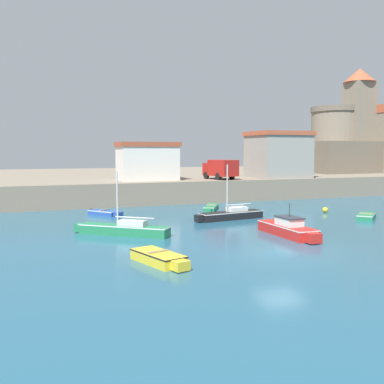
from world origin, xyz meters
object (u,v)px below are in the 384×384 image
dinghy_blue_3 (105,212)px  harbor_shed_near_wharf (278,154)px  dinghy_green_2 (367,216)px  fortress (336,149)px  motorboat_red_5 (288,229)px  sailboat_green_1 (123,229)px  harbor_shed_mid_row (147,161)px  church (376,137)px  mooring_buoy (325,210)px  dinghy_green_6 (211,207)px  sailboat_black_0 (231,214)px  dinghy_yellow_4 (159,258)px  truck_on_quay (220,169)px

dinghy_blue_3 → harbor_shed_near_wharf: 24.21m
dinghy_green_2 → fortress: size_ratio=0.26×
motorboat_red_5 → sailboat_green_1: bearing=157.8°
dinghy_green_2 → harbor_shed_mid_row: harbor_shed_mid_row is taller
church → fortress: bearing=176.4°
mooring_buoy → harbor_shed_mid_row: size_ratio=0.08×
harbor_shed_near_wharf → church: bearing=21.0°
dinghy_green_6 → church: bearing=25.7°
sailboat_black_0 → motorboat_red_5: 7.79m
dinghy_yellow_4 → harbor_shed_mid_row: harbor_shed_mid_row is taller
motorboat_red_5 → mooring_buoy: (9.38, 8.41, -0.23)m
dinghy_green_6 → fortress: size_ratio=0.33×
mooring_buoy → harbor_shed_mid_row: 19.82m
church → mooring_buoy: bearing=-139.8°
dinghy_green_6 → dinghy_blue_3: bearing=178.4°
dinghy_blue_3 → harbor_shed_near_wharf: bearing=19.6°
motorboat_red_5 → harbor_shed_mid_row: size_ratio=0.89×
mooring_buoy → truck_on_quay: truck_on_quay is taller
harbor_shed_near_wharf → mooring_buoy: bearing=-103.6°
harbor_shed_near_wharf → sailboat_green_1: bearing=-142.0°
dinghy_green_2 → mooring_buoy: 4.49m
sailboat_black_0 → dinghy_yellow_4: 15.22m
sailboat_black_0 → dinghy_green_2: bearing=-19.7°
harbor_shed_near_wharf → truck_on_quay: bearing=-175.1°
sailboat_black_0 → dinghy_yellow_4: size_ratio=1.54×
motorboat_red_5 → mooring_buoy: size_ratio=11.68×
fortress → truck_on_quay: bearing=-157.2°
sailboat_green_1 → harbor_shed_near_wharf: (22.80, 17.79, 4.75)m
dinghy_blue_3 → truck_on_quay: (14.40, 7.29, 3.37)m
dinghy_yellow_4 → truck_on_quay: 29.48m
sailboat_black_0 → truck_on_quay: truck_on_quay is taller
dinghy_blue_3 → motorboat_red_5: motorboat_red_5 is taller
sailboat_black_0 → dinghy_green_6: (0.79, 5.92, -0.16)m
dinghy_yellow_4 → fortress: fortress is taller
motorboat_red_5 → fortress: bearing=47.5°
sailboat_black_0 → sailboat_green_1: sailboat_black_0 is taller
dinghy_blue_3 → fortress: bearing=24.3°
church → harbor_shed_mid_row: bearing=-168.7°
dinghy_yellow_4 → truck_on_quay: size_ratio=0.88×
dinghy_green_2 → motorboat_red_5: (-10.11, -3.99, 0.24)m
dinghy_green_6 → fortress: 33.82m
dinghy_green_6 → mooring_buoy: size_ratio=7.91×
dinghy_yellow_4 → motorboat_red_5: (10.10, 4.01, 0.18)m
motorboat_red_5 → dinghy_green_6: 13.70m
harbor_shed_mid_row → sailboat_black_0: bearing=-79.3°
sailboat_black_0 → mooring_buoy: bearing=3.7°
sailboat_black_0 → dinghy_blue_3: (-9.21, 6.20, -0.18)m
dinghy_yellow_4 → motorboat_red_5: 10.86m
sailboat_black_0 → dinghy_green_2: 11.24m
dinghy_green_2 → mooring_buoy: dinghy_green_2 is taller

